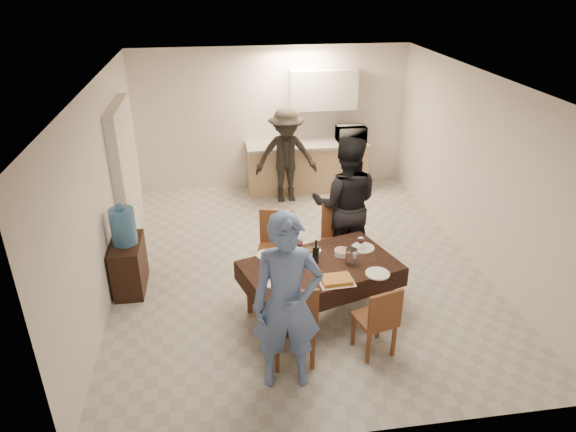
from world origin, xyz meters
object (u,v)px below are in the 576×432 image
object	(u,v)px
wine_bottle	(316,252)
person_far	(345,205)
dining_table	(320,267)
water_pitcher	(351,257)
water_jug	(123,226)
microwave	(351,134)
console	(129,266)
savoury_tart	(336,280)
person_near	(287,304)
person_kitchen	(286,156)

from	to	relation	value
wine_bottle	person_far	bearing A→B (deg)	59.04
dining_table	water_pitcher	size ratio (longest dim) A/B	9.78
dining_table	water_jug	distance (m)	2.52
wine_bottle	microwave	size ratio (longest dim) A/B	0.58
console	water_pitcher	distance (m)	2.89
water_jug	savoury_tart	world-z (taller)	water_jug
console	microwave	distance (m)	4.79
console	person_near	world-z (taller)	person_near
wine_bottle	water_pitcher	size ratio (longest dim) A/B	1.48
console	water_pitcher	size ratio (longest dim) A/B	3.59
wine_bottle	water_jug	bearing A→B (deg)	159.59
wine_bottle	water_pitcher	bearing A→B (deg)	-14.04
console	savoury_tart	world-z (taller)	savoury_tart
person_kitchen	person_far	bearing A→B (deg)	-78.85
water_jug	person_far	xyz separation A→B (m)	(2.89, 0.15, 0.04)
water_pitcher	person_far	xyz separation A→B (m)	(0.20, 1.10, 0.16)
wine_bottle	person_near	size ratio (longest dim) A/B	0.16
dining_table	person_near	xyz separation A→B (m)	(-0.55, -1.05, 0.28)
savoury_tart	person_kitchen	world-z (taller)	person_kitchen
water_pitcher	microwave	size ratio (longest dim) A/B	0.39
dining_table	console	distance (m)	2.53
wine_bottle	person_far	distance (m)	1.17
savoury_tart	person_near	distance (m)	0.96
microwave	person_kitchen	xyz separation A→B (m)	(-1.28, -0.45, -0.21)
microwave	water_jug	bearing A→B (deg)	38.56
water_jug	wine_bottle	size ratio (longest dim) A/B	1.54
microwave	person_kitchen	world-z (taller)	person_kitchen
water_jug	savoury_tart	xyz separation A→B (m)	(2.44, -1.28, -0.20)
water_pitcher	microwave	xyz separation A→B (m)	(1.01, 3.90, 0.26)
console	person_kitchen	distance (m)	3.52
microwave	person_far	world-z (taller)	person_far
water_pitcher	person_kitchen	size ratio (longest dim) A/B	0.12
microwave	person_near	xyz separation A→B (m)	(-1.91, -4.90, -0.12)
water_pitcher	microwave	world-z (taller)	microwave
water_jug	microwave	world-z (taller)	microwave
console	microwave	xyz separation A→B (m)	(3.70, 2.95, 0.72)
dining_table	console	xyz separation A→B (m)	(-2.34, 0.90, -0.32)
person_far	dining_table	bearing A→B (deg)	75.58
console	person_far	bearing A→B (deg)	2.95
dining_table	water_jug	world-z (taller)	water_jug
water_jug	person_near	distance (m)	2.65
dining_table	person_far	xyz separation A→B (m)	(0.55, 1.05, 0.29)
dining_table	wine_bottle	size ratio (longest dim) A/B	6.59
water_pitcher	person_kitchen	xyz separation A→B (m)	(-0.26, 3.45, 0.05)
dining_table	microwave	size ratio (longest dim) A/B	3.79
water_pitcher	wine_bottle	bearing A→B (deg)	165.96
wine_bottle	water_pitcher	world-z (taller)	wine_bottle
dining_table	person_far	distance (m)	1.22
microwave	person_kitchen	size ratio (longest dim) A/B	0.31
savoury_tart	person_near	xyz separation A→B (m)	(-0.65, -0.67, 0.22)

